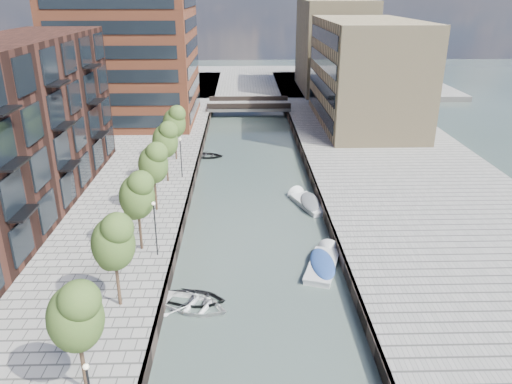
{
  "coord_description": "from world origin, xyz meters",
  "views": [
    {
      "loc": [
        -1.01,
        -7.56,
        18.55
      ],
      "look_at": [
        0.0,
        29.61,
        3.5
      ],
      "focal_mm": 35.0,
      "sensor_mm": 36.0,
      "label": 1
    }
  ],
  "objects_px": {
    "tree_4": "(153,162)",
    "tree_2": "(113,240)",
    "tree_3": "(137,194)",
    "tree_6": "(174,121)",
    "sloop_3": "(194,308)",
    "tree_5": "(165,139)",
    "bridge": "(249,105)",
    "motorboat_3": "(323,263)",
    "sloop_4": "(207,157)",
    "sloop_1": "(195,301)",
    "car": "(336,122)",
    "motorboat_4": "(307,202)",
    "tree_1": "(75,314)"
  },
  "relations": [
    {
      "from": "bridge",
      "to": "tree_2",
      "type": "xyz_separation_m",
      "value": [
        -8.5,
        -54.0,
        3.92
      ]
    },
    {
      "from": "tree_5",
      "to": "bridge",
      "type": "bearing_deg",
      "value": 75.56
    },
    {
      "from": "motorboat_4",
      "to": "car",
      "type": "height_order",
      "value": "car"
    },
    {
      "from": "tree_4",
      "to": "sloop_1",
      "type": "relative_size",
      "value": 1.48
    },
    {
      "from": "tree_2",
      "to": "motorboat_3",
      "type": "bearing_deg",
      "value": 23.77
    },
    {
      "from": "sloop_4",
      "to": "motorboat_4",
      "type": "xyz_separation_m",
      "value": [
        10.34,
        -14.55,
        0.22
      ]
    },
    {
      "from": "tree_1",
      "to": "tree_3",
      "type": "relative_size",
      "value": 1.0
    },
    {
      "from": "bridge",
      "to": "motorboat_3",
      "type": "distance_m",
      "value": 48.42
    },
    {
      "from": "tree_5",
      "to": "sloop_4",
      "type": "height_order",
      "value": "tree_5"
    },
    {
      "from": "tree_4",
      "to": "sloop_4",
      "type": "bearing_deg",
      "value": 80.01
    },
    {
      "from": "motorboat_3",
      "to": "tree_1",
      "type": "bearing_deg",
      "value": -135.9
    },
    {
      "from": "tree_5",
      "to": "tree_6",
      "type": "height_order",
      "value": "same"
    },
    {
      "from": "bridge",
      "to": "sloop_4",
      "type": "xyz_separation_m",
      "value": [
        -5.4,
        -22.4,
        -1.39
      ]
    },
    {
      "from": "tree_2",
      "to": "sloop_4",
      "type": "xyz_separation_m",
      "value": [
        3.1,
        31.6,
        -5.31
      ]
    },
    {
      "from": "sloop_3",
      "to": "tree_2",
      "type": "bearing_deg",
      "value": 124.72
    },
    {
      "from": "sloop_4",
      "to": "tree_5",
      "type": "bearing_deg",
      "value": 173.28
    },
    {
      "from": "sloop_3",
      "to": "car",
      "type": "bearing_deg",
      "value": 2.07
    },
    {
      "from": "bridge",
      "to": "sloop_1",
      "type": "xyz_separation_m",
      "value": [
        -4.18,
        -52.38,
        -1.39
      ]
    },
    {
      "from": "tree_2",
      "to": "sloop_4",
      "type": "bearing_deg",
      "value": 84.4
    },
    {
      "from": "tree_3",
      "to": "tree_6",
      "type": "relative_size",
      "value": 1.0
    },
    {
      "from": "tree_4",
      "to": "tree_2",
      "type": "bearing_deg",
      "value": -90.0
    },
    {
      "from": "sloop_3",
      "to": "sloop_1",
      "type": "bearing_deg",
      "value": 23.77
    },
    {
      "from": "motorboat_3",
      "to": "car",
      "type": "relative_size",
      "value": 1.42
    },
    {
      "from": "tree_3",
      "to": "tree_5",
      "type": "distance_m",
      "value": 14.0
    },
    {
      "from": "bridge",
      "to": "sloop_4",
      "type": "height_order",
      "value": "bridge"
    },
    {
      "from": "motorboat_4",
      "to": "bridge",
      "type": "bearing_deg",
      "value": 97.61
    },
    {
      "from": "tree_2",
      "to": "tree_3",
      "type": "distance_m",
      "value": 7.0
    },
    {
      "from": "tree_6",
      "to": "tree_2",
      "type": "bearing_deg",
      "value": -90.0
    },
    {
      "from": "bridge",
      "to": "tree_5",
      "type": "relative_size",
      "value": 2.18
    },
    {
      "from": "tree_2",
      "to": "sloop_3",
      "type": "relative_size",
      "value": 1.32
    },
    {
      "from": "sloop_1",
      "to": "sloop_4",
      "type": "bearing_deg",
      "value": 12.54
    },
    {
      "from": "sloop_1",
      "to": "car",
      "type": "height_order",
      "value": "car"
    },
    {
      "from": "tree_4",
      "to": "sloop_3",
      "type": "xyz_separation_m",
      "value": [
        4.32,
        -13.16,
        -5.31
      ]
    },
    {
      "from": "tree_4",
      "to": "motorboat_4",
      "type": "distance_m",
      "value": 14.69
    },
    {
      "from": "tree_4",
      "to": "motorboat_4",
      "type": "height_order",
      "value": "tree_4"
    },
    {
      "from": "tree_5",
      "to": "motorboat_4",
      "type": "xyz_separation_m",
      "value": [
        13.44,
        -3.96,
        -5.09
      ]
    },
    {
      "from": "tree_6",
      "to": "sloop_1",
      "type": "relative_size",
      "value": 1.48
    },
    {
      "from": "tree_3",
      "to": "motorboat_3",
      "type": "bearing_deg",
      "value": -5.04
    },
    {
      "from": "bridge",
      "to": "sloop_3",
      "type": "xyz_separation_m",
      "value": [
        -4.18,
        -53.16,
        -1.39
      ]
    },
    {
      "from": "tree_4",
      "to": "sloop_1",
      "type": "distance_m",
      "value": 14.14
    },
    {
      "from": "tree_5",
      "to": "sloop_3",
      "type": "xyz_separation_m",
      "value": [
        4.32,
        -20.16,
        -5.31
      ]
    },
    {
      "from": "sloop_3",
      "to": "tree_5",
      "type": "bearing_deg",
      "value": 35.75
    },
    {
      "from": "sloop_4",
      "to": "car",
      "type": "distance_m",
      "value": 19.9
    },
    {
      "from": "tree_5",
      "to": "sloop_1",
      "type": "distance_m",
      "value": 20.55
    },
    {
      "from": "tree_5",
      "to": "sloop_1",
      "type": "xyz_separation_m",
      "value": [
        4.32,
        -19.38,
        -5.31
      ]
    },
    {
      "from": "sloop_1",
      "to": "bridge",
      "type": "bearing_deg",
      "value": 5.65
    },
    {
      "from": "tree_6",
      "to": "sloop_1",
      "type": "xyz_separation_m",
      "value": [
        4.32,
        -26.38,
        -5.31
      ]
    },
    {
      "from": "bridge",
      "to": "tree_3",
      "type": "relative_size",
      "value": 2.18
    },
    {
      "from": "motorboat_4",
      "to": "car",
      "type": "xyz_separation_m",
      "value": [
        6.92,
        24.33,
        1.46
      ]
    },
    {
      "from": "sloop_1",
      "to": "motorboat_4",
      "type": "height_order",
      "value": "motorboat_4"
    }
  ]
}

